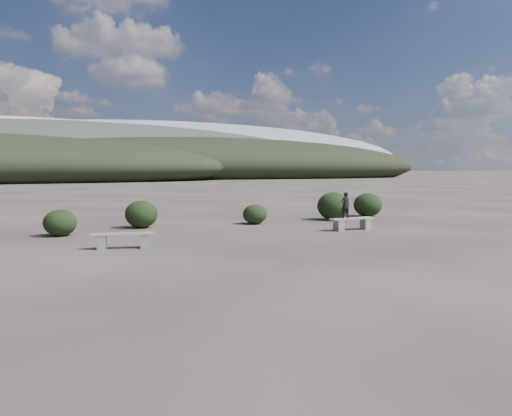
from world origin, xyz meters
name	(u,v)px	position (x,y,z in m)	size (l,w,h in m)	color
ground	(331,267)	(0.00, 0.00, 0.00)	(1200.00, 1200.00, 0.00)	#2C2522
bench_left	(123,239)	(-3.93, 4.54, 0.26)	(1.77, 0.71, 0.43)	slate
bench_right	(352,223)	(4.38, 5.54, 0.28)	(1.83, 0.48, 0.45)	slate
seated_person	(345,205)	(4.05, 5.52, 0.92)	(0.34, 0.23, 0.94)	black
shrub_a	(60,223)	(-5.43, 8.07, 0.44)	(1.08, 1.08, 0.88)	black
shrub_b	(141,214)	(-2.53, 9.33, 0.52)	(1.21, 1.21, 1.04)	black
shrub_c	(255,214)	(1.93, 8.84, 0.40)	(0.99, 0.99, 0.79)	black
shrub_d	(333,206)	(5.72, 8.95, 0.61)	(1.39, 1.39, 1.22)	black
shrub_e	(368,205)	(8.06, 9.66, 0.55)	(1.33, 1.33, 1.10)	black
mountain_ridges	(35,156)	(-7.48, 339.06, 10.84)	(500.00, 400.00, 56.00)	black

